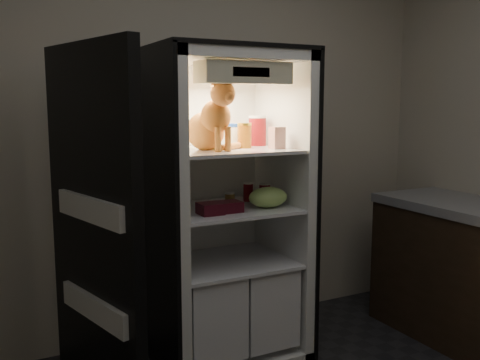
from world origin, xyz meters
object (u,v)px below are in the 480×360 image
object	(u,v)px
mayo_tub	(232,135)
berry_box_left	(210,209)
pepper_jar	(257,131)
parmesan_shaker	(213,131)
salsa_jar	(244,135)
soda_can_c	(265,194)
cream_carton	(277,138)
tabby_cat	(211,122)
condiment_jar	(230,199)
refrigerator	(223,229)
grape_bag	(268,197)
soda_can_b	(269,195)
soda_can_a	(248,192)
berry_box_right	(230,206)

from	to	relation	value
mayo_tub	berry_box_left	size ratio (longest dim) A/B	1.10
pepper_jar	berry_box_left	size ratio (longest dim) A/B	1.46
parmesan_shaker	salsa_jar	bearing A→B (deg)	-14.72
mayo_tub	soda_can_c	xyz separation A→B (m)	(0.15, -0.16, -0.36)
cream_carton	tabby_cat	bearing A→B (deg)	167.28
soda_can_c	condiment_jar	xyz separation A→B (m)	(-0.21, 0.06, -0.02)
refrigerator	grape_bag	world-z (taller)	refrigerator
tabby_cat	pepper_jar	size ratio (longest dim) A/B	2.25
salsa_jar	cream_carton	world-z (taller)	salsa_jar
soda_can_c	condiment_jar	bearing A→B (deg)	164.42
tabby_cat	soda_can_b	size ratio (longest dim) A/B	3.73
soda_can_a	berry_box_right	size ratio (longest dim) A/B	0.94
berry_box_right	cream_carton	bearing A→B (deg)	-0.07
refrigerator	pepper_jar	bearing A→B (deg)	12.01
soda_can_b	soda_can_a	bearing A→B (deg)	117.80
tabby_cat	soda_can_a	world-z (taller)	tabby_cat
grape_bag	berry_box_left	distance (m)	0.39
berry_box_right	refrigerator	bearing A→B (deg)	76.74
soda_can_a	condiment_jar	distance (m)	0.20
parmesan_shaker	grape_bag	bearing A→B (deg)	-30.77
salsa_jar	soda_can_b	bearing A→B (deg)	-8.38
mayo_tub	pepper_jar	size ratio (longest dim) A/B	0.75
parmesan_shaker	soda_can_b	world-z (taller)	parmesan_shaker
berry_box_left	salsa_jar	bearing A→B (deg)	26.68
pepper_jar	refrigerator	bearing A→B (deg)	-167.99
parmesan_shaker	cream_carton	distance (m)	0.38
tabby_cat	soda_can_c	xyz separation A→B (m)	(0.36, 0.01, -0.44)
berry_box_left	grape_bag	bearing A→B (deg)	4.12
berry_box_left	refrigerator	bearing A→B (deg)	49.70
soda_can_c	grape_bag	world-z (taller)	soda_can_c
tabby_cat	berry_box_left	world-z (taller)	tabby_cat
pepper_jar	berry_box_right	distance (m)	0.58
soda_can_b	berry_box_right	size ratio (longest dim) A/B	0.93
soda_can_b	condiment_jar	distance (m)	0.25
cream_carton	condiment_jar	world-z (taller)	cream_carton
pepper_jar	berry_box_right	xyz separation A→B (m)	(-0.32, -0.25, -0.41)
grape_bag	condiment_jar	bearing A→B (deg)	142.57
soda_can_a	cream_carton	bearing A→B (deg)	-76.01
mayo_tub	salsa_jar	xyz separation A→B (m)	(0.02, -0.12, 0.00)
parmesan_shaker	pepper_jar	distance (m)	0.34
soda_can_c	condiment_jar	size ratio (longest dim) A/B	1.53
mayo_tub	cream_carton	bearing A→B (deg)	-56.05
soda_can_b	grape_bag	distance (m)	0.11
soda_can_a	berry_box_left	xyz separation A→B (m)	(-0.38, -0.26, -0.03)
berry_box_right	salsa_jar	bearing A→B (deg)	39.30
soda_can_b	parmesan_shaker	bearing A→B (deg)	168.16
pepper_jar	cream_carton	distance (m)	0.25
tabby_cat	parmesan_shaker	xyz separation A→B (m)	(0.05, 0.10, -0.06)
pepper_jar	parmesan_shaker	bearing A→B (deg)	-168.46
cream_carton	berry_box_right	size ratio (longest dim) A/B	1.05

